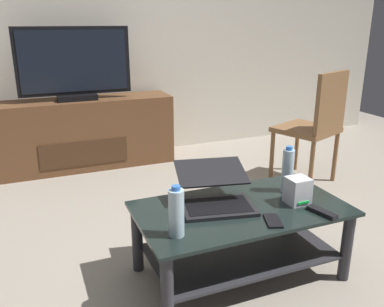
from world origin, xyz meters
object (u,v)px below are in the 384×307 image
at_px(coffee_table, 240,229).
at_px(cell_phone, 273,221).
at_px(water_bottle_near, 288,170).
at_px(laptop, 215,192).
at_px(media_cabinet, 80,134).
at_px(dining_chair, 316,123).
at_px(television, 74,65).
at_px(water_bottle_far, 176,212).
at_px(router_box, 298,191).
at_px(tv_remote, 322,212).

height_order(coffee_table, cell_phone, cell_phone).
bearing_deg(water_bottle_near, laptop, 179.62).
distance_m(coffee_table, laptop, 0.24).
distance_m(media_cabinet, laptop, 2.04).
xyz_separation_m(coffee_table, dining_chair, (1.20, 0.92, 0.26)).
xyz_separation_m(water_bottle_near, cell_phone, (-0.28, -0.29, -0.12)).
bearing_deg(media_cabinet, television, -90.00).
xyz_separation_m(dining_chair, water_bottle_near, (-0.86, -0.83, -0.00)).
relative_size(dining_chair, water_bottle_far, 3.93).
height_order(coffee_table, router_box, router_box).
relative_size(dining_chair, cell_phone, 6.79).
bearing_deg(television, tv_remote, -68.88).
xyz_separation_m(laptop, water_bottle_far, (-0.30, -0.24, 0.05)).
bearing_deg(router_box, coffee_table, 167.28).
bearing_deg(television, dining_chair, -33.18).
xyz_separation_m(laptop, router_box, (0.41, -0.16, 0.01)).
relative_size(dining_chair, laptop, 1.96).
relative_size(laptop, cell_phone, 3.46).
distance_m(router_box, water_bottle_far, 0.71).
bearing_deg(coffee_table, water_bottle_near, 15.03).
height_order(dining_chair, laptop, dining_chair).
bearing_deg(television, router_box, -68.41).
relative_size(media_cabinet, router_box, 12.00).
distance_m(media_cabinet, dining_chair, 2.10).
bearing_deg(coffee_table, tv_remote, -33.41).
height_order(television, water_bottle_near, television).
height_order(television, cell_phone, television).
bearing_deg(dining_chair, cell_phone, -135.28).
bearing_deg(media_cabinet, water_bottle_far, -86.55).
distance_m(coffee_table, dining_chair, 1.53).
xyz_separation_m(coffee_table, water_bottle_far, (-0.41, -0.14, 0.24)).
xyz_separation_m(router_box, water_bottle_near, (0.04, 0.16, 0.05)).
distance_m(media_cabinet, router_box, 2.32).
relative_size(coffee_table, cell_phone, 7.81).
distance_m(laptop, water_bottle_near, 0.45).
xyz_separation_m(coffee_table, cell_phone, (0.06, -0.20, 0.13)).
height_order(coffee_table, water_bottle_near, water_bottle_near).
xyz_separation_m(coffee_table, tv_remote, (0.34, -0.22, 0.14)).
bearing_deg(water_bottle_far, media_cabinet, 93.45).
bearing_deg(television, water_bottle_far, -86.52).
bearing_deg(media_cabinet, laptop, -77.64).
bearing_deg(tv_remote, cell_phone, 160.94).
relative_size(coffee_table, router_box, 7.69).
relative_size(water_bottle_near, cell_phone, 1.89).
height_order(media_cabinet, water_bottle_near, water_bottle_near).
bearing_deg(dining_chair, router_box, -132.27).
relative_size(television, tv_remote, 6.12).
height_order(water_bottle_far, cell_phone, water_bottle_far).
xyz_separation_m(cell_phone, tv_remote, (0.27, -0.02, 0.01)).
bearing_deg(television, media_cabinet, 90.00).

